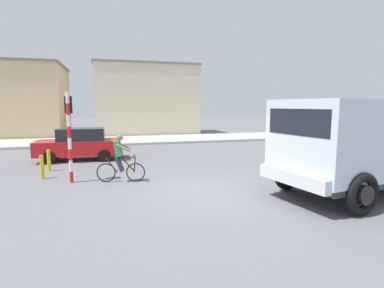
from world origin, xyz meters
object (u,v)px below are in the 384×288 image
object	(u,v)px
traffic_light_pole	(69,124)
bollard_far	(49,160)
truck_foreground	(360,141)
car_red_near	(80,144)
bollard_near	(42,167)
cyclist	(120,158)

from	to	relation	value
traffic_light_pole	bollard_far	size ratio (longest dim) A/B	3.56
truck_foreground	car_red_near	size ratio (longest dim) A/B	1.43
bollard_near	bollard_far	world-z (taller)	same
car_red_near	bollard_far	distance (m)	2.62
bollard_near	car_red_near	bearing A→B (deg)	74.76
cyclist	bollard_near	size ratio (longest dim) A/B	1.91
car_red_near	cyclist	bearing A→B (deg)	-70.58
truck_foreground	bollard_near	distance (m)	10.92
cyclist	bollard_far	size ratio (longest dim) A/B	1.91
truck_foreground	cyclist	size ratio (longest dim) A/B	3.35
cyclist	bollard_far	distance (m)	3.86
bollard_far	truck_foreground	bearing A→B (deg)	-32.27
cyclist	bollard_near	distance (m)	3.08
traffic_light_pole	bollard_far	xyz separation A→B (m)	(-1.11, 2.19, -1.62)
traffic_light_pole	car_red_near	size ratio (longest dim) A/B	0.79
traffic_light_pole	bollard_near	distance (m)	2.11
truck_foreground	traffic_light_pole	bearing A→B (deg)	155.32
traffic_light_pole	car_red_near	distance (m)	4.73
truck_foreground	bollard_far	bearing A→B (deg)	147.73
car_red_near	bollard_near	size ratio (longest dim) A/B	4.49
truck_foreground	bollard_near	world-z (taller)	truck_foreground
bollard_near	traffic_light_pole	bearing A→B (deg)	-35.35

